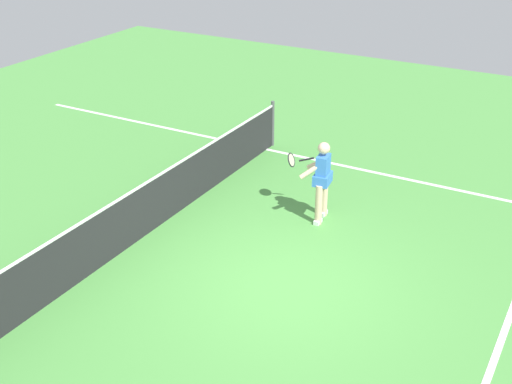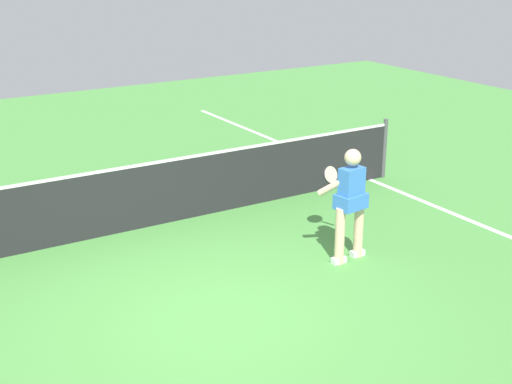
{
  "view_description": "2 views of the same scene",
  "coord_description": "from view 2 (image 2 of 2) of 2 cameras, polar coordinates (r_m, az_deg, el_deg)",
  "views": [
    {
      "loc": [
        -8.06,
        -3.94,
        6.07
      ],
      "look_at": [
        0.87,
        1.04,
        1.03
      ],
      "focal_mm": 47.37,
      "sensor_mm": 36.0,
      "label": 1
    },
    {
      "loc": [
        -3.4,
        -6.43,
        4.05
      ],
      "look_at": [
        0.98,
        0.72,
        1.12
      ],
      "focal_mm": 50.0,
      "sensor_mm": 36.0,
      "label": 2
    }
  ],
  "objects": [
    {
      "name": "sideline_right_marking",
      "position": [
        11.16,
        18.86,
        -3.07
      ],
      "size": [
        0.1,
        19.06,
        0.01
      ],
      "primitive_type": "cube",
      "color": "white",
      "rests_on": "ground"
    },
    {
      "name": "ground_plane",
      "position": [
        8.33,
        -3.22,
        -9.86
      ],
      "size": [
        27.38,
        27.38,
        0.0
      ],
      "primitive_type": "plane",
      "color": "#4C9342"
    },
    {
      "name": "court_net",
      "position": [
        10.58,
        -10.88,
        -0.64
      ],
      "size": [
        10.21,
        0.08,
        1.09
      ],
      "color": "#4C4C51",
      "rests_on": "ground"
    },
    {
      "name": "tennis_player",
      "position": [
        9.49,
        7.5,
        -0.62
      ],
      "size": [
        0.73,
        1.0,
        1.55
      ],
      "color": "beige",
      "rests_on": "ground"
    }
  ]
}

